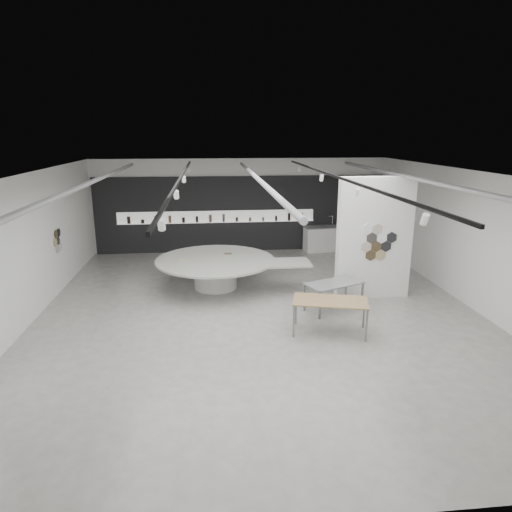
{
  "coord_description": "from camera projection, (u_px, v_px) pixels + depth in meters",
  "views": [
    {
      "loc": [
        -1.3,
        -11.62,
        4.82
      ],
      "look_at": [
        0.02,
        1.2,
        1.31
      ],
      "focal_mm": 32.0,
      "sensor_mm": 36.0,
      "label": 1
    }
  ],
  "objects": [
    {
      "name": "sample_table_wood",
      "position": [
        330.0,
        303.0,
        11.15
      ],
      "size": [
        1.97,
        1.32,
        0.85
      ],
      "rotation": [
        0.0,
        0.0,
        -0.25
      ],
      "color": "#977A4E",
      "rests_on": "ground"
    },
    {
      "name": "partition_column",
      "position": [
        374.0,
        238.0,
        13.38
      ],
      "size": [
        2.2,
        0.38,
        3.6
      ],
      "color": "white",
      "rests_on": "ground"
    },
    {
      "name": "back_wall_display",
      "position": [
        239.0,
        214.0,
        18.79
      ],
      "size": [
        11.8,
        0.27,
        3.1
      ],
      "color": "black",
      "rests_on": "ground"
    },
    {
      "name": "sample_table_stone",
      "position": [
        334.0,
        285.0,
        12.6
      ],
      "size": [
        1.74,
        1.34,
        0.8
      ],
      "rotation": [
        0.0,
        0.0,
        0.41
      ],
      "color": "gray",
      "rests_on": "ground"
    },
    {
      "name": "kitchen_counter",
      "position": [
        326.0,
        239.0,
        19.03
      ],
      "size": [
        1.9,
        0.91,
        1.44
      ],
      "rotation": [
        0.0,
        0.0,
        0.11
      ],
      "color": "white",
      "rests_on": "ground"
    },
    {
      "name": "display_island",
      "position": [
        218.0,
        269.0,
        14.45
      ],
      "size": [
        4.82,
        3.81,
        0.96
      ],
      "rotation": [
        0.0,
        0.0,
        -0.02
      ],
      "color": "white",
      "rests_on": "ground"
    },
    {
      "name": "room",
      "position": [
        256.0,
        240.0,
        11.99
      ],
      "size": [
        12.02,
        14.02,
        3.82
      ],
      "color": "#9F9C96",
      "rests_on": "ground"
    }
  ]
}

